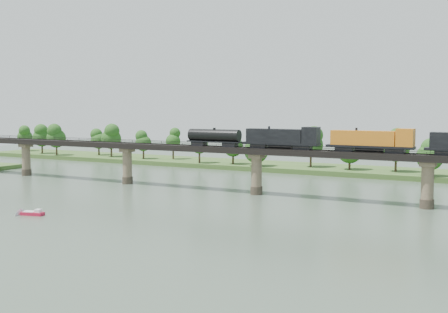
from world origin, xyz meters
The scene contains 7 objects.
ground centered at (0.00, 0.00, 0.00)m, with size 400.00×400.00×0.00m, color #374739.
far_bank centered at (0.00, 85.00, 0.80)m, with size 300.00×24.00×1.60m, color #335120.
bridge centered at (0.00, 30.00, 5.46)m, with size 236.00×30.00×11.50m.
bridge_superstructure centered at (0.00, 30.00, 11.79)m, with size 220.00×4.90×0.75m.
far_treeline centered at (-8.21, 80.52, 8.83)m, with size 289.06×17.54×13.60m.
freight_train centered at (20.68, 30.00, 14.07)m, with size 78.07×3.04×5.37m.
motorboat centered at (-27.64, -15.53, 0.44)m, with size 4.87×2.72×1.29m.
Camera 1 is at (58.63, -93.93, 21.54)m, focal length 45.00 mm.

